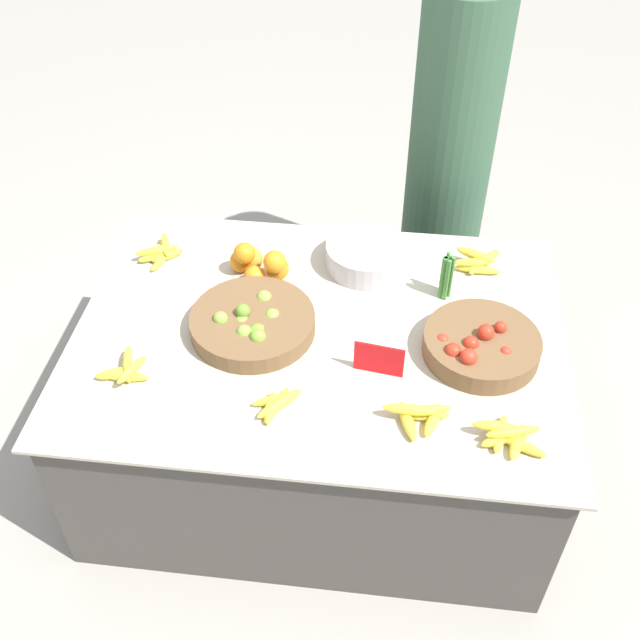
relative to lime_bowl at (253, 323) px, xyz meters
name	(u,v)px	position (x,y,z in m)	size (l,w,h in m)	color
ground_plane	(320,451)	(0.21, 0.02, -0.66)	(12.00, 12.00, 0.00)	#A39E93
market_table	(320,396)	(0.21, 0.02, -0.34)	(1.57, 1.15, 0.62)	#4C4742
lime_bowl	(253,323)	(0.00, 0.00, 0.00)	(0.40, 0.40, 0.10)	brown
tomato_basket	(481,345)	(0.71, -0.02, 0.00)	(0.36, 0.36, 0.11)	brown
orange_pile	(260,263)	(-0.03, 0.28, 0.02)	(0.21, 0.17, 0.13)	orange
metal_bowl	(367,255)	(0.34, 0.38, 0.01)	(0.29, 0.29, 0.09)	#B7B7BF
price_sign	(379,359)	(0.41, -0.14, 0.02)	(0.15, 0.03, 0.11)	red
veg_bundle	(445,277)	(0.60, 0.24, 0.05)	(0.04, 0.06, 0.16)	#4C8E42
banana_bunch_back_center	(419,416)	(0.53, -0.32, -0.01)	(0.20, 0.15, 0.06)	yellow
banana_bunch_front_right	(478,262)	(0.72, 0.41, -0.01)	(0.18, 0.16, 0.06)	yellow
banana_bunch_front_center	(126,370)	(-0.34, -0.24, -0.01)	(0.17, 0.17, 0.05)	yellow
banana_bunch_middle_left	(510,437)	(0.78, -0.36, -0.01)	(0.21, 0.16, 0.06)	yellow
banana_bunch_front_left	(276,404)	(0.12, -0.31, -0.02)	(0.15, 0.15, 0.03)	yellow
banana_bunch_middle_right	(161,253)	(-0.40, 0.33, -0.01)	(0.17, 0.20, 0.05)	yellow
vendor_person	(450,157)	(0.62, 0.98, 0.07)	(0.34, 0.34, 1.58)	#385B42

